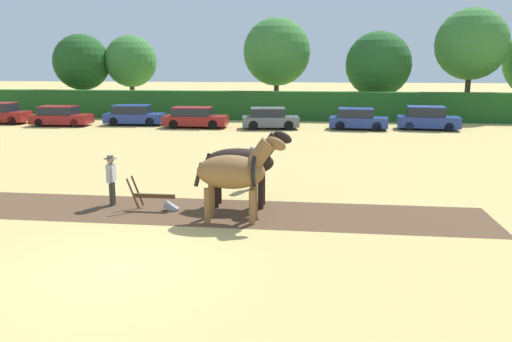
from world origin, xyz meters
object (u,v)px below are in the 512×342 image
(tree_center, at_px, (378,64))
(draft_horse_lead_right, at_px, (243,162))
(tree_left, at_px, (131,61))
(farmer_at_plow, at_px, (111,177))
(draft_horse_lead_left, at_px, (235,172))
(parked_car_center, at_px, (195,118))
(tree_center_left, at_px, (277,52))
(parked_car_far_right, at_px, (427,119))
(parked_car_left, at_px, (61,116))
(tree_far_left, at_px, (82,62))
(farmer_beside_team, at_px, (252,165))
(parked_car_center_left, at_px, (134,115))
(tree_center_right, at_px, (471,44))
(parked_car_center_right, at_px, (270,119))
(plow, at_px, (158,200))
(parked_car_far_left, at_px, (1,114))
(parked_car_right, at_px, (358,119))

(tree_center, distance_m, draft_horse_lead_right, 30.93)
(tree_left, xyz_separation_m, farmer_at_plow, (10.90, -30.83, -3.78))
(draft_horse_lead_left, relative_size, parked_car_center, 0.59)
(tree_center_left, height_order, tree_center, tree_center_left)
(farmer_at_plow, relative_size, parked_car_far_right, 0.38)
(farmer_at_plow, height_order, parked_car_left, farmer_at_plow)
(tree_far_left, height_order, farmer_beside_team, tree_far_left)
(parked_car_center_left, distance_m, parked_car_center, 4.97)
(draft_horse_lead_left, height_order, parked_car_far_right, draft_horse_lead_left)
(tree_far_left, relative_size, farmer_beside_team, 4.59)
(parked_car_left, bearing_deg, tree_center_right, 13.65)
(farmer_at_plow, height_order, parked_car_center_right, farmer_at_plow)
(plow, height_order, parked_car_center_right, parked_car_center_right)
(tree_far_left, relative_size, parked_car_far_left, 1.78)
(parked_car_far_left, height_order, parked_car_far_right, parked_car_far_right)
(tree_center_left, bearing_deg, farmer_beside_team, -87.01)
(tree_left, distance_m, tree_center, 22.45)
(parked_car_far_right, bearing_deg, tree_center_right, 66.28)
(draft_horse_lead_right, bearing_deg, parked_car_center_left, 118.55)
(parked_car_center_left, bearing_deg, plow, -71.00)
(parked_car_right, bearing_deg, draft_horse_lead_left, -98.45)
(tree_left, height_order, parked_car_far_right, tree_left)
(draft_horse_lead_left, relative_size, parked_car_far_right, 0.63)
(tree_center, distance_m, parked_car_center, 17.60)
(parked_car_far_right, bearing_deg, parked_car_center, -170.53)
(tree_center, xyz_separation_m, parked_car_center_left, (-18.68, -9.30, -3.71))
(parked_car_far_left, bearing_deg, parked_car_right, -4.03)
(tree_center, height_order, parked_car_center_left, tree_center)
(tree_left, relative_size, parked_car_far_left, 1.76)
(parked_car_left, bearing_deg, tree_far_left, 103.06)
(tree_center_left, xyz_separation_m, draft_horse_lead_left, (1.46, -31.58, -4.06))
(tree_left, height_order, plow, tree_left)
(parked_car_far_right, bearing_deg, tree_center, 110.84)
(parked_car_right, bearing_deg, tree_center, 81.45)
(tree_center_left, relative_size, draft_horse_lead_left, 3.16)
(tree_center_left, distance_m, farmer_beside_team, 28.21)
(tree_far_left, distance_m, parked_car_right, 26.44)
(farmer_beside_team, height_order, parked_car_right, farmer_beside_team)
(plow, bearing_deg, parked_car_right, 69.75)
(draft_horse_lead_left, distance_m, parked_car_right, 22.11)
(parked_car_center_right, bearing_deg, tree_center_left, 84.45)
(parked_car_left, distance_m, parked_car_far_right, 26.31)
(tree_center, height_order, farmer_at_plow, tree_center)
(parked_car_far_left, distance_m, parked_car_right, 26.73)
(tree_center_right, height_order, parked_car_right, tree_center_right)
(tree_center_left, relative_size, parked_car_far_left, 2.10)
(plow, bearing_deg, draft_horse_lead_right, 16.77)
(parked_car_center_right, relative_size, parked_car_far_right, 0.96)
(tree_far_left, bearing_deg, parked_car_center, -37.07)
(tree_center_left, height_order, farmer_beside_team, tree_center_left)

